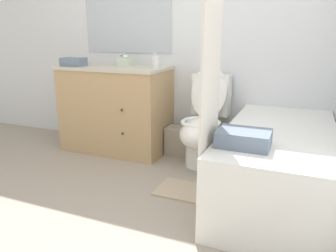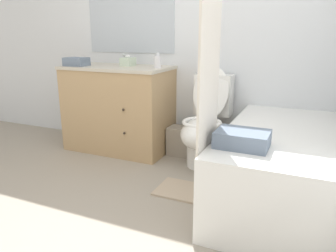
% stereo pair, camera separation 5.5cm
% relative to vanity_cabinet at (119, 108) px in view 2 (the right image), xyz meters
% --- Properties ---
extents(ground_plane, '(14.00, 14.00, 0.00)m').
position_rel_vanity_cabinet_xyz_m(ground_plane, '(0.76, -1.50, -0.45)').
color(ground_plane, gray).
extents(wall_back, '(8.00, 0.06, 2.50)m').
position_rel_vanity_cabinet_xyz_m(wall_back, '(0.75, 0.31, 0.80)').
color(wall_back, silver).
rests_on(wall_back, ground_plane).
extents(vanity_cabinet, '(1.09, 0.61, 0.88)m').
position_rel_vanity_cabinet_xyz_m(vanity_cabinet, '(0.00, 0.00, 0.00)').
color(vanity_cabinet, tan).
rests_on(vanity_cabinet, ground_plane).
extents(sink_faucet, '(0.14, 0.12, 0.12)m').
position_rel_vanity_cabinet_xyz_m(sink_faucet, '(-0.00, 0.20, 0.47)').
color(sink_faucet, silver).
rests_on(sink_faucet, vanity_cabinet).
extents(toilet, '(0.36, 0.70, 0.91)m').
position_rel_vanity_cabinet_xyz_m(toilet, '(0.97, -0.06, -0.07)').
color(toilet, white).
rests_on(toilet, ground_plane).
extents(bathtub, '(0.76, 1.56, 0.54)m').
position_rel_vanity_cabinet_xyz_m(bathtub, '(1.67, -0.49, -0.18)').
color(bathtub, white).
rests_on(bathtub, ground_plane).
extents(shower_curtain, '(0.01, 0.38, 1.97)m').
position_rel_vanity_cabinet_xyz_m(shower_curtain, '(1.28, -1.01, 0.54)').
color(shower_curtain, silver).
rests_on(shower_curtain, ground_plane).
extents(wastebasket, '(0.23, 0.19, 0.29)m').
position_rel_vanity_cabinet_xyz_m(wastebasket, '(0.66, 0.08, -0.30)').
color(wastebasket, gray).
rests_on(wastebasket, ground_plane).
extents(tissue_box, '(0.11, 0.15, 0.11)m').
position_rel_vanity_cabinet_xyz_m(tissue_box, '(0.08, 0.07, 0.48)').
color(tissue_box, silver).
rests_on(tissue_box, vanity_cabinet).
extents(soap_dispenser, '(0.07, 0.07, 0.14)m').
position_rel_vanity_cabinet_xyz_m(soap_dispenser, '(0.46, -0.02, 0.49)').
color(soap_dispenser, silver).
rests_on(soap_dispenser, vanity_cabinet).
extents(hand_towel_folded, '(0.23, 0.16, 0.08)m').
position_rel_vanity_cabinet_xyz_m(hand_towel_folded, '(-0.39, -0.15, 0.47)').
color(hand_towel_folded, slate).
rests_on(hand_towel_folded, vanity_cabinet).
extents(bath_towel_folded, '(0.32, 0.24, 0.10)m').
position_rel_vanity_cabinet_xyz_m(bath_towel_folded, '(1.48, -0.95, 0.14)').
color(bath_towel_folded, slate).
rests_on(bath_towel_folded, bathtub).
extents(bath_mat, '(0.44, 0.33, 0.02)m').
position_rel_vanity_cabinet_xyz_m(bath_mat, '(1.01, -0.67, -0.44)').
color(bath_mat, tan).
rests_on(bath_mat, ground_plane).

